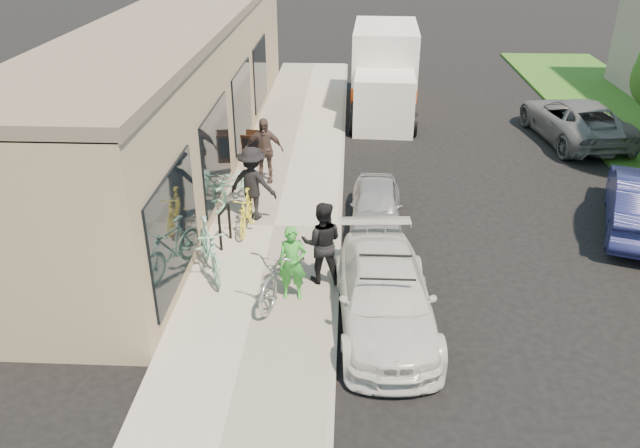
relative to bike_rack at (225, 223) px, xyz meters
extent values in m
plane|color=black|center=(2.98, -2.04, -0.68)|extent=(120.00, 120.00, 0.00)
cube|color=#ABA59A|center=(0.98, 0.96, -0.61)|extent=(3.00, 34.00, 0.15)
cube|color=gray|center=(2.53, 0.96, -0.62)|extent=(0.12, 34.00, 0.13)
cube|color=tan|center=(-2.27, 5.96, 1.32)|extent=(3.50, 20.00, 4.00)
cube|color=#716255|center=(-2.27, 5.96, 3.42)|extent=(3.60, 20.00, 0.25)
cube|color=black|center=(-0.50, -2.04, 0.92)|extent=(0.06, 3.00, 2.20)
cube|color=black|center=(-0.50, 1.96, 0.92)|extent=(0.06, 3.00, 2.20)
cube|color=black|center=(-0.50, 5.96, 0.92)|extent=(0.06, 3.00, 2.20)
cube|color=black|center=(-0.50, 9.96, 0.92)|extent=(0.06, 3.00, 2.20)
cylinder|color=black|center=(-0.05, -0.28, -0.11)|extent=(0.06, 0.06, 0.85)
cylinder|color=black|center=(0.05, 0.28, -0.11)|extent=(0.06, 0.06, 0.85)
cylinder|color=black|center=(0.00, 0.00, 0.32)|extent=(0.17, 0.57, 0.06)
cube|color=black|center=(-0.12, 4.82, -0.06)|extent=(0.59, 0.33, 0.92)
cube|color=black|center=(-0.06, 5.15, -0.06)|extent=(0.59, 0.33, 0.92)
cube|color=black|center=(-0.12, 4.78, -0.02)|extent=(0.47, 0.23, 0.66)
imported|color=silver|center=(3.43, -2.61, -0.07)|extent=(1.98, 4.32, 1.23)
cylinder|color=black|center=(3.43, -3.07, 0.57)|extent=(0.97, 0.04, 0.04)
cylinder|color=black|center=(3.43, -2.26, 0.57)|extent=(0.97, 0.04, 0.04)
imported|color=#A7A7AC|center=(3.41, 1.45, -0.16)|extent=(1.32, 3.07, 1.03)
cube|color=white|center=(3.88, 8.59, 0.27)|extent=(2.08, 2.08, 1.90)
cube|color=black|center=(3.88, 8.59, 0.67)|extent=(1.85, 0.14, 0.90)
cube|color=white|center=(4.00, 11.59, 0.87)|extent=(2.48, 4.30, 2.90)
cube|color=#E8470D|center=(4.00, 11.59, 0.22)|extent=(2.50, 4.32, 0.55)
cylinder|color=black|center=(2.86, 8.13, -0.28)|extent=(0.28, 0.81, 0.80)
cylinder|color=black|center=(4.86, 8.05, -0.28)|extent=(0.28, 0.81, 0.80)
cylinder|color=black|center=(2.90, 9.23, -0.28)|extent=(0.28, 0.81, 0.80)
cylinder|color=black|center=(4.90, 9.15, -0.28)|extent=(0.28, 0.81, 0.80)
cylinder|color=black|center=(3.06, 13.04, -0.28)|extent=(0.28, 0.81, 0.80)
cylinder|color=black|center=(5.06, 12.95, -0.28)|extent=(0.28, 0.81, 0.80)
imported|color=#5C5E61|center=(10.09, 7.90, 0.01)|extent=(2.88, 5.20, 1.38)
imported|color=#B5B5B7|center=(1.50, -1.91, 0.06)|extent=(1.35, 2.39, 1.19)
imported|color=green|center=(1.69, -2.03, 0.22)|extent=(0.56, 0.37, 1.51)
imported|color=black|center=(2.23, -1.39, 0.33)|extent=(0.84, 0.66, 1.73)
imported|color=#90D7BD|center=(-0.09, -1.23, 0.04)|extent=(1.25, 1.96, 1.14)
imported|color=#90D7BD|center=(-0.16, 2.15, -0.02)|extent=(1.47, 2.05, 1.03)
imported|color=yellow|center=(0.36, 0.74, -0.07)|extent=(0.47, 1.55, 0.93)
imported|color=black|center=(0.45, 1.36, 0.37)|extent=(1.31, 0.96, 1.81)
imported|color=#503D39|center=(0.42, 3.63, 0.37)|extent=(1.06, 0.46, 1.80)
camera|label=1|loc=(2.71, -12.17, 6.30)|focal=35.00mm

